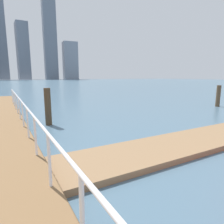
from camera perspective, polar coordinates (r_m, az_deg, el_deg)
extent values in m
plane|color=slate|center=(14.63, -13.63, 0.25)|extent=(300.00, 300.00, 0.00)
cylinder|color=white|center=(2.51, -8.63, -28.06)|extent=(0.06, 0.06, 1.05)
cylinder|color=white|center=(3.97, -17.73, -13.26)|extent=(0.06, 0.06, 1.05)
cylinder|color=white|center=(5.59, -21.34, -6.58)|extent=(0.06, 0.06, 1.05)
cylinder|color=white|center=(7.26, -23.27, -2.92)|extent=(0.06, 0.06, 1.05)
cylinder|color=white|center=(8.96, -24.47, -0.63)|extent=(0.06, 0.06, 1.05)
cylinder|color=white|center=(10.66, -25.28, 0.93)|extent=(0.06, 0.06, 1.05)
cylinder|color=white|center=(12.38, -25.87, 2.05)|extent=(0.06, 0.06, 1.05)
cylinder|color=white|center=(14.10, -26.32, 2.90)|extent=(0.06, 0.06, 1.05)
cylinder|color=white|center=(15.82, -26.67, 3.57)|extent=(0.06, 0.06, 1.05)
cylinder|color=white|center=(17.54, -26.95, 4.10)|extent=(0.06, 0.06, 1.05)
cylinder|color=white|center=(3.80, -18.16, -5.97)|extent=(0.06, 27.73, 0.06)
cylinder|color=#473826|center=(10.53, -18.12, 1.46)|extent=(0.32, 0.32, 1.91)
cylinder|color=brown|center=(18.54, 28.47, 4.12)|extent=(0.33, 0.33, 1.76)
cube|color=slate|center=(177.83, -24.46, 15.69)|extent=(9.13, 13.27, 43.84)
cube|color=slate|center=(170.40, -17.61, 19.58)|extent=(10.31, 12.19, 62.59)
cube|color=gray|center=(172.65, -12.01, 14.29)|extent=(11.97, 10.10, 30.28)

